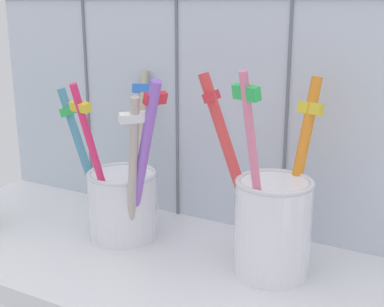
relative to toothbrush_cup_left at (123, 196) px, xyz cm
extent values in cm
cube|color=silver|center=(8.24, -2.69, -5.58)|extent=(64.00, 22.00, 2.00)
cube|color=silver|center=(8.24, 9.31, 15.92)|extent=(64.00, 2.00, 45.00)
cube|color=slate|center=(-10.96, 8.21, 15.92)|extent=(0.30, 0.20, 45.00)
cube|color=slate|center=(1.84, 8.21, 15.92)|extent=(0.30, 0.20, 45.00)
cube|color=slate|center=(14.64, 8.21, 15.92)|extent=(0.30, 0.20, 45.00)
cylinder|color=white|center=(-0.12, 0.13, -1.10)|extent=(7.19, 7.19, 6.96)
torus|color=silver|center=(-0.12, 0.13, 2.39)|extent=(7.33, 7.33, 0.50)
cylinder|color=#4C94B3|center=(-4.16, -0.80, 3.40)|extent=(5.63, 1.68, 15.41)
cube|color=green|center=(-5.73, -1.04, 8.71)|extent=(1.30, 2.33, 1.08)
cylinder|color=#BCAFA4|center=(3.28, -2.85, 3.65)|extent=(4.11, 3.74, 15.85)
cube|color=white|center=(4.34, -3.78, 9.54)|extent=(2.42, 2.56, 1.01)
cylinder|color=#F72A68|center=(-0.55, -3.23, 4.12)|extent=(1.78, 5.36, 16.79)
cube|color=yellow|center=(-0.88, -4.82, 10.22)|extent=(2.49, 1.39, 1.03)
cylinder|color=#B6B095|center=(-1.21, 5.08, 3.94)|extent=(2.83, 6.43, 16.53)
cube|color=blue|center=(-1.84, 7.06, 10.22)|extent=(2.66, 1.69, 1.12)
cylinder|color=#995FD4|center=(3.94, -2.10, 4.39)|extent=(6.78, 4.02, 17.48)
cube|color=#E5333F|center=(6.04, -3.13, 11.27)|extent=(1.82, 2.36, 1.20)
cylinder|color=white|center=(16.59, 0.13, -0.16)|extent=(6.88, 6.88, 8.83)
torus|color=silver|center=(16.59, 0.13, 4.25)|extent=(7.04, 7.04, 0.50)
cylinder|color=orange|center=(17.70, 3.20, 4.41)|extent=(2.47, 5.71, 17.45)
cube|color=yellow|center=(18.09, 4.64, 10.24)|extent=(2.47, 1.65, 1.26)
cylinder|color=#E94242|center=(12.81, 0.03, 4.63)|extent=(7.54, 1.46, 17.96)
cube|color=#E5333F|center=(10.38, -0.12, 11.42)|extent=(1.13, 2.25, 1.05)
cylinder|color=pink|center=(15.94, -2.67, 5.13)|extent=(2.30, 4.37, 18.76)
cube|color=green|center=(15.41, -4.01, 12.72)|extent=(2.69, 1.78, 1.25)
camera|label=1|loc=(31.90, -42.56, 19.58)|focal=50.09mm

